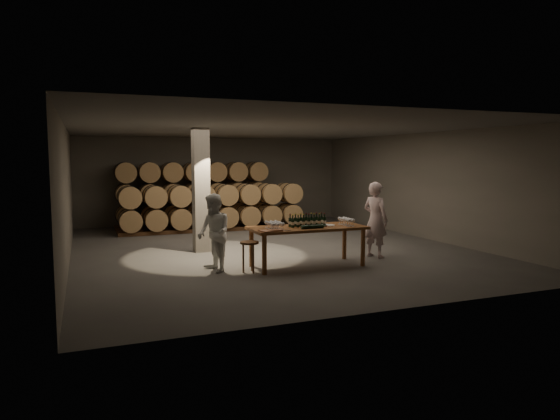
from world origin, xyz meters
name	(u,v)px	position (x,y,z in m)	size (l,w,h in m)	color
room	(201,190)	(-1.80, 0.20, 1.60)	(12.00, 12.00, 12.00)	#4D4A48
tasting_table	(307,231)	(0.00, -2.50, 0.80)	(2.60, 1.10, 0.90)	brown
barrel_stack_back	(194,193)	(-0.96, 5.20, 1.20)	(5.48, 0.95, 2.31)	#58321E
barrel_stack_front	(214,206)	(-0.57, 3.80, 0.83)	(6.26, 0.95, 1.57)	#58321E
bottle_cluster	(307,222)	(0.02, -2.45, 1.01)	(0.85, 0.22, 0.30)	black
lying_bottles	(313,227)	(-0.03, -2.83, 0.94)	(0.62, 0.08, 0.08)	black
glass_cluster_left	(274,224)	(-0.82, -2.58, 1.02)	(0.30, 0.52, 0.16)	silver
glass_cluster_right	(346,220)	(0.93, -2.60, 1.02)	(0.19, 0.52, 0.17)	silver
plate	(328,225)	(0.51, -2.51, 0.91)	(0.31, 0.31, 0.02)	white
notebook_near	(275,230)	(-0.92, -2.88, 0.92)	(0.28, 0.22, 0.03)	brown
notebook_corner	(266,231)	(-1.13, -2.89, 0.91)	(0.22, 0.28, 0.02)	brown
pen	(288,231)	(-0.66, -2.95, 0.91)	(0.01, 0.01, 0.15)	black
stool	(249,247)	(-1.40, -2.61, 0.54)	(0.40, 0.40, 0.66)	#58321E
person_man	(375,220)	(1.99, -2.15, 0.93)	(0.68, 0.44, 1.86)	beige
person_woman	(214,233)	(-2.08, -2.26, 0.84)	(0.81, 0.63, 1.68)	white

